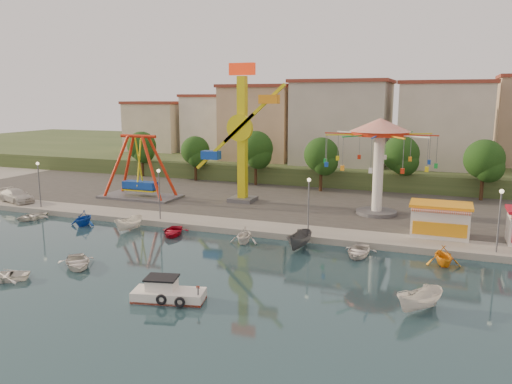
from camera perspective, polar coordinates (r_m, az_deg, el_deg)
The scene contains 36 objects.
ground at distance 38.90m, azimuth -10.87°, elevation -9.20°, with size 200.00×200.00×0.00m, color #142B38.
quay_deck at distance 95.83m, azimuth 8.97°, elevation 2.94°, with size 200.00×100.00×0.60m, color #9E998E.
asphalt_pad at distance 65.21m, azimuth 3.06°, elevation -0.33°, with size 90.00×28.00×0.01m, color #4C4944.
hill_terrace at distance 100.54m, azimuth 9.59°, elevation 3.97°, with size 200.00×60.00×3.00m, color #384C26.
pirate_ship_ride at distance 64.37m, azimuth -13.18°, elevation 2.67°, with size 10.00×5.00×8.00m.
kamikaze_tower at distance 59.65m, azimuth -1.31°, elevation 6.24°, with size 7.68×3.10×16.50m.
wave_swinger at distance 54.87m, azimuth 13.92°, elevation 5.28°, with size 11.60×11.60×10.40m.
booth_left at distance 48.67m, azimuth 20.30°, elevation -2.96°, with size 5.40×3.78×3.08m.
lamp_post_0 at distance 62.69m, azimuth -23.51°, elevation 0.65°, with size 0.14×0.14×5.00m, color #59595E.
lamp_post_1 at distance 52.83m, azimuth -10.99°, elevation -0.39°, with size 0.14×0.14×5.00m, color #59595E.
lamp_post_2 at distance 46.52m, azimuth 6.02°, elevation -1.77°, with size 0.14×0.14×5.00m, color #59595E.
lamp_post_3 at distance 45.28m, azimuth 26.00°, elevation -3.17°, with size 0.14×0.14×5.00m, color #59595E.
tree_0 at distance 82.14m, azimuth -12.93°, elevation 5.14°, with size 4.60×4.60×7.19m.
tree_1 at distance 76.42m, azimuth -6.96°, elevation 4.72°, with size 4.35×4.35×6.80m.
tree_2 at distance 71.83m, azimuth -0.04°, elevation 5.00°, with size 5.02×5.02×7.85m.
tree_3 at distance 67.55m, azimuth 7.48°, elevation 4.23°, with size 4.68×4.68×7.32m.
tree_4 at distance 68.90m, azimuth 16.21°, elevation 4.18°, with size 4.86×4.86×7.60m.
tree_5 at distance 67.02m, azimuth 24.62°, elevation 3.42°, with size 4.83×4.83×7.54m.
building_0 at distance 93.54m, azimuth -13.70°, elevation 7.89°, with size 9.26×9.53×11.87m, color beige.
building_1 at distance 92.10m, azimuth -5.52°, elevation 7.10°, with size 12.33×9.01×8.63m, color silver.
building_2 at distance 87.53m, azimuth 2.43°, elevation 7.80°, with size 11.95×9.28×11.23m, color tan.
building_3 at distance 81.13m, azimuth 11.04°, elevation 6.65°, with size 12.59×10.50×9.20m, color beige.
building_4 at distance 83.31m, azimuth 20.67°, elevation 6.28°, with size 10.75×9.23×9.24m, color beige.
cabin_motorboat at distance 33.97m, azimuth -10.11°, elevation -11.38°, with size 4.99×2.83×1.66m.
rowboat_a at distance 42.00m, azimuth -19.75°, elevation -7.56°, with size 2.79×3.91×0.81m, color silver.
rowboat_b at distance 41.20m, azimuth -26.92°, elevation -8.52°, with size 2.53×3.54×0.73m, color white.
skiff at distance 33.33m, azimuth 18.22°, elevation -11.68°, with size 1.43×3.80×1.47m, color silver.
van at distance 67.29m, azimuth -25.72°, elevation -0.37°, with size 2.20×5.42×1.57m, color silver.
moored_boat_0 at distance 59.83m, azimuth -24.30°, elevation -2.54°, with size 2.55×3.57×0.74m, color silver.
moored_boat_1 at distance 55.03m, azimuth -19.14°, elevation -2.82°, with size 2.58×2.99×1.58m, color #1448B4.
moored_boat_2 at distance 51.65m, azimuth -14.31°, elevation -3.52°, with size 1.36×3.62×1.40m, color silver.
moored_boat_3 at distance 49.08m, azimuth -9.49°, elevation -4.47°, with size 2.59×3.63×0.75m, color #AC0D23.
moored_boat_4 at distance 45.74m, azimuth -1.37°, elevation -4.92°, with size 2.56×2.97×1.56m, color silver.
moored_boat_5 at distance 44.08m, azimuth 4.99°, elevation -5.56°, with size 1.54×4.09×1.58m, color #4E4F53.
moored_boat_6 at distance 43.14m, azimuth 11.61°, elevation -6.65°, with size 2.74×3.84×0.80m, color silver.
moored_boat_7 at distance 42.56m, azimuth 20.63°, elevation -6.82°, with size 2.62×3.04×1.60m, color orange.
Camera 1 is at (19.59, -30.92, 13.16)m, focal length 35.00 mm.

